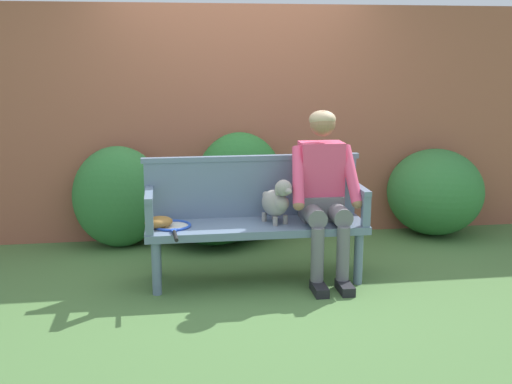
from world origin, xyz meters
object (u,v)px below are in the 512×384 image
(dog_on_bench, at_px, (277,201))
(tennis_racket, at_px, (173,226))
(person_seated, at_px, (323,188))
(garden_bench, at_px, (256,231))
(baseball_glove, at_px, (159,222))

(dog_on_bench, relative_size, tennis_racket, 0.64)
(person_seated, distance_m, tennis_racket, 1.21)
(garden_bench, distance_m, baseball_glove, 0.76)
(dog_on_bench, bearing_deg, baseball_glove, 179.79)
(garden_bench, height_order, tennis_racket, tennis_racket)
(person_seated, distance_m, dog_on_bench, 0.38)
(person_seated, relative_size, baseball_glove, 6.10)
(garden_bench, bearing_deg, baseball_glove, -177.75)
(baseball_glove, bearing_deg, tennis_racket, -26.97)
(garden_bench, xyz_separation_m, baseball_glove, (-0.75, -0.03, 0.11))
(person_seated, xyz_separation_m, tennis_racket, (-1.18, -0.02, -0.26))
(garden_bench, distance_m, dog_on_bench, 0.29)
(person_seated, relative_size, dog_on_bench, 3.69)
(baseball_glove, bearing_deg, garden_bench, -21.18)
(person_seated, relative_size, tennis_racket, 2.36)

